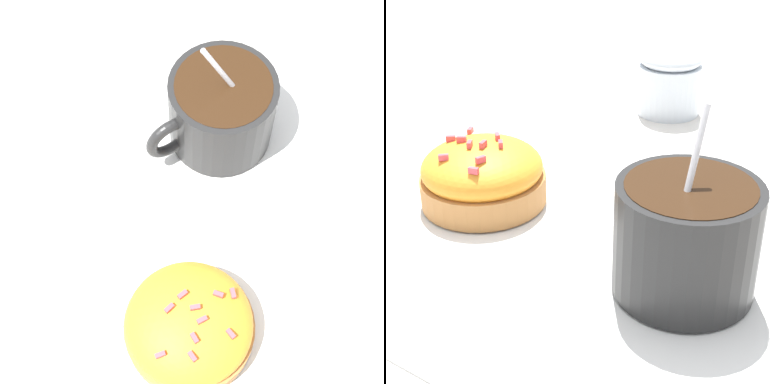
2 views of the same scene
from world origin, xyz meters
TOP-DOWN VIEW (x-y plane):
  - ground_plane at (0.00, 0.00)m, footprint 3.00×3.00m
  - paper_napkin at (0.00, 0.00)m, footprint 0.35×0.36m
  - coffee_cup at (-0.08, 0.01)m, footprint 0.09×0.10m
  - frosted_pastry at (0.09, 0.01)m, footprint 0.09×0.09m

SIDE VIEW (x-z plane):
  - ground_plane at x=0.00m, z-range 0.00..0.00m
  - paper_napkin at x=0.00m, z-range 0.00..0.00m
  - frosted_pastry at x=0.09m, z-range 0.00..0.05m
  - coffee_cup at x=-0.08m, z-range -0.02..0.10m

